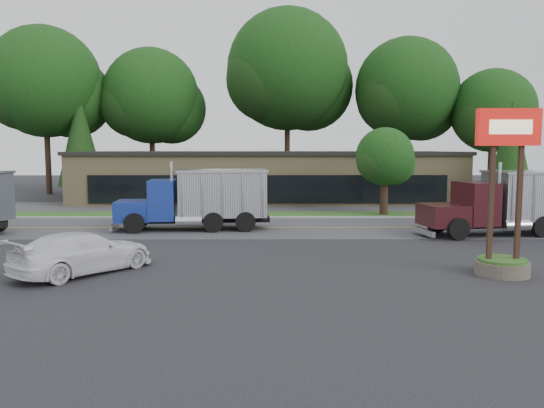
{
  "coord_description": "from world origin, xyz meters",
  "views": [
    {
      "loc": [
        2.05,
        -21.24,
        4.55
      ],
      "look_at": [
        2.23,
        4.99,
        1.8
      ],
      "focal_mm": 35.0,
      "sensor_mm": 36.0,
      "label": 1
    }
  ],
  "objects": [
    {
      "name": "tree_far_a",
      "position": [
        -19.82,
        32.14,
        10.56
      ],
      "size": [
        11.59,
        10.91,
        16.54
      ],
      "color": "#382619",
      "rests_on": "ground"
    },
    {
      "name": "rally_car",
      "position": [
        -4.74,
        -2.1,
        0.76
      ],
      "size": [
        4.96,
        5.44,
        1.53
      ],
      "primitive_type": "imported",
      "rotation": [
        0.0,
        0.0,
        2.46
      ],
      "color": "white",
      "rests_on": "ground"
    },
    {
      "name": "tree_far_c",
      "position": [
        4.2,
        34.16,
        11.99
      ],
      "size": [
        13.17,
        12.39,
        18.78
      ],
      "color": "#382619",
      "rests_on": "ground"
    },
    {
      "name": "dump_truck_blue",
      "position": [
        -1.69,
        8.36,
        1.81
      ],
      "size": [
        8.61,
        3.34,
        3.36
      ],
      "rotation": [
        0.0,
        0.0,
        3.23
      ],
      "color": "black",
      "rests_on": "ground"
    },
    {
      "name": "tree_far_e",
      "position": [
        24.13,
        31.1,
        7.85
      ],
      "size": [
        8.62,
        8.12,
        12.3
      ],
      "color": "#382619",
      "rests_on": "ground"
    },
    {
      "name": "far_parking",
      "position": [
        0.0,
        20.0,
        0.0
      ],
      "size": [
        60.0,
        7.0,
        0.02
      ],
      "primitive_type": "cube",
      "color": "#4D4D51",
      "rests_on": "ground"
    },
    {
      "name": "center_line",
      "position": [
        0.0,
        9.0,
        0.0
      ],
      "size": [
        60.0,
        0.12,
        0.01
      ],
      "primitive_type": "cube",
      "color": "gold",
      "rests_on": "ground"
    },
    {
      "name": "tree_verge",
      "position": [
        10.06,
        15.05,
        3.82
      ],
      "size": [
        4.21,
        3.96,
        6.0
      ],
      "color": "#382619",
      "rests_on": "ground"
    },
    {
      "name": "curb",
      "position": [
        0.0,
        13.2,
        0.0
      ],
      "size": [
        60.0,
        0.3,
        0.12
      ],
      "primitive_type": "cube",
      "color": "#9E9E99",
      "rests_on": "ground"
    },
    {
      "name": "grass_verge",
      "position": [
        0.0,
        15.0,
        0.0
      ],
      "size": [
        60.0,
        3.4,
        0.03
      ],
      "primitive_type": "cube",
      "color": "#35591E",
      "rests_on": "ground"
    },
    {
      "name": "evergreen_right",
      "position": [
        20.0,
        18.0,
        4.43
      ],
      "size": [
        3.55,
        3.55,
        8.07
      ],
      "color": "#382619",
      "rests_on": "ground"
    },
    {
      "name": "tree_far_b",
      "position": [
        -9.84,
        34.12,
        9.45
      ],
      "size": [
        10.38,
        9.77,
        14.8
      ],
      "color": "#382619",
      "rests_on": "ground"
    },
    {
      "name": "evergreen_left",
      "position": [
        -16.0,
        30.0,
        5.48
      ],
      "size": [
        4.38,
        4.38,
        9.97
      ],
      "color": "#382619",
      "rests_on": "ground"
    },
    {
      "name": "road",
      "position": [
        0.0,
        9.0,
        0.0
      ],
      "size": [
        60.0,
        8.0,
        0.02
      ],
      "primitive_type": "cube",
      "color": "#4D4D51",
      "rests_on": "ground"
    },
    {
      "name": "bilo_sign",
      "position": [
        10.5,
        -2.5,
        2.02
      ],
      "size": [
        2.2,
        1.9,
        5.95
      ],
      "color": "#6B6054",
      "rests_on": "ground"
    },
    {
      "name": "strip_mall",
      "position": [
        2.0,
        26.0,
        2.0
      ],
      "size": [
        32.0,
        12.0,
        4.0
      ],
      "primitive_type": "cube",
      "color": "tan",
      "rests_on": "ground"
    },
    {
      "name": "tree_far_d",
      "position": [
        16.17,
        33.13,
        10.02
      ],
      "size": [
        11.0,
        10.35,
        15.69
      ],
      "color": "#382619",
      "rests_on": "ground"
    },
    {
      "name": "dump_truck_maroon",
      "position": [
        15.21,
        6.54,
        1.81
      ],
      "size": [
        9.5,
        3.98,
        3.36
      ],
      "rotation": [
        0.0,
        0.0,
        3.3
      ],
      "color": "black",
      "rests_on": "ground"
    },
    {
      "name": "ground",
      "position": [
        0.0,
        0.0,
        0.0
      ],
      "size": [
        140.0,
        140.0,
        0.0
      ],
      "primitive_type": "plane",
      "color": "#313136",
      "rests_on": "ground"
    }
  ]
}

